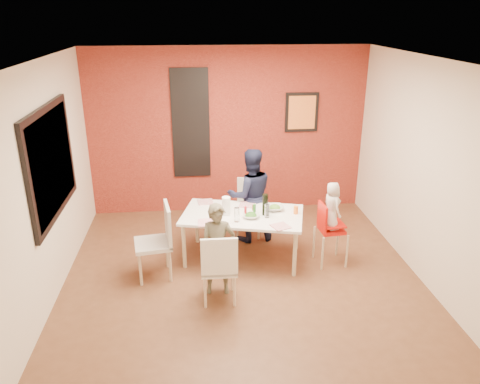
{
  "coord_description": "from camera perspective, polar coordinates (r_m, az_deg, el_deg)",
  "views": [
    {
      "loc": [
        -0.55,
        -5.18,
        3.2
      ],
      "look_at": [
        0.0,
        0.3,
        1.05
      ],
      "focal_mm": 35.0,
      "sensor_mm": 36.0,
      "label": 1
    }
  ],
  "objects": [
    {
      "name": "art_print_canvas",
      "position": [
        7.74,
        7.56,
        9.58
      ],
      "size": [
        0.44,
        0.01,
        0.54
      ],
      "primitive_type": "cube",
      "color": "#F99637",
      "rests_on": "wall_back"
    },
    {
      "name": "paper_towel_roll",
      "position": [
        6.17,
        -1.69,
        -1.72
      ],
      "size": [
        0.11,
        0.11,
        0.25
      ],
      "primitive_type": "cylinder",
      "color": "white",
      "rests_on": "dining_table"
    },
    {
      "name": "brick_accent_wall",
      "position": [
        7.66,
        -1.46,
        7.34
      ],
      "size": [
        4.5,
        0.02,
        2.7
      ],
      "primitive_type": "cube",
      "color": "maroon",
      "rests_on": "ground"
    },
    {
      "name": "ceiling",
      "position": [
        5.24,
        0.34,
        15.83
      ],
      "size": [
        4.5,
        4.5,
        0.02
      ],
      "primitive_type": "cube",
      "color": "white",
      "rests_on": "wall_back"
    },
    {
      "name": "picture_window_pane",
      "position": [
        5.87,
        -21.89,
        3.41
      ],
      "size": [
        0.02,
        1.55,
        1.15
      ],
      "primitive_type": "cube",
      "color": "black",
      "rests_on": "wall_left"
    },
    {
      "name": "glassblock_strip",
      "position": [
        7.59,
        -6.03,
        8.26
      ],
      "size": [
        0.55,
        0.03,
        1.7
      ],
      "primitive_type": "cube",
      "color": "silver",
      "rests_on": "wall_back"
    },
    {
      "name": "high_chair",
      "position": [
        6.29,
        10.77,
        -4.29
      ],
      "size": [
        0.4,
        0.4,
        0.87
      ],
      "rotation": [
        0.0,
        0.0,
        1.66
      ],
      "color": "red",
      "rests_on": "ground"
    },
    {
      "name": "chair_left",
      "position": [
        5.97,
        -9.79,
        -5.48
      ],
      "size": [
        0.51,
        0.51,
        0.97
      ],
      "rotation": [
        0.0,
        0.0,
        4.87
      ],
      "color": "silver",
      "rests_on": "ground"
    },
    {
      "name": "sippy_cup",
      "position": [
        6.27,
        6.82,
        -2.2
      ],
      "size": [
        0.06,
        0.06,
        0.11
      ],
      "primitive_type": "cylinder",
      "color": "orange",
      "rests_on": "dining_table"
    },
    {
      "name": "chair_near",
      "position": [
        5.38,
        -2.57,
        -8.92
      ],
      "size": [
        0.41,
        0.41,
        0.89
      ],
      "rotation": [
        0.0,
        0.0,
        3.13
      ],
      "color": "white",
      "rests_on": "ground"
    },
    {
      "name": "wall_front",
      "position": [
        3.51,
        4.25,
        -10.56
      ],
      "size": [
        4.5,
        0.02,
        2.7
      ],
      "primitive_type": "cube",
      "color": "beige",
      "rests_on": "ground"
    },
    {
      "name": "wine_bottle",
      "position": [
        6.17,
        3.08,
        -1.55
      ],
      "size": [
        0.08,
        0.08,
        0.29
      ],
      "primitive_type": "cylinder",
      "color": "black",
      "rests_on": "dining_table"
    },
    {
      "name": "wine_glass_b",
      "position": [
        6.12,
        3.3,
        -2.3
      ],
      "size": [
        0.06,
        0.06,
        0.18
      ],
      "primitive_type": "cylinder",
      "color": "white",
      "rests_on": "dining_table"
    },
    {
      "name": "dining_table",
      "position": [
        6.27,
        0.31,
        -3.18
      ],
      "size": [
        1.75,
        1.24,
        0.66
      ],
      "rotation": [
        0.0,
        0.0,
        -0.25
      ],
      "color": "white",
      "rests_on": "ground"
    },
    {
      "name": "condiment_red",
      "position": [
        6.17,
        0.67,
        -2.34
      ],
      "size": [
        0.03,
        0.03,
        0.13
      ],
      "primitive_type": "cylinder",
      "color": "red",
      "rests_on": "dining_table"
    },
    {
      "name": "condiment_brown",
      "position": [
        6.23,
        1.62,
        -2.13
      ],
      "size": [
        0.03,
        0.03,
        0.12
      ],
      "primitive_type": "cylinder",
      "color": "brown",
      "rests_on": "dining_table"
    },
    {
      "name": "ground",
      "position": [
        6.12,
        0.29,
        -10.23
      ],
      "size": [
        4.5,
        4.5,
        0.0
      ],
      "primitive_type": "plane",
      "color": "brown",
      "rests_on": "ground"
    },
    {
      "name": "wine_glass_a",
      "position": [
        5.99,
        -0.38,
        -2.78
      ],
      "size": [
        0.07,
        0.07,
        0.19
      ],
      "primitive_type": "cylinder",
      "color": "white",
      "rests_on": "dining_table"
    },
    {
      "name": "plate_near_right",
      "position": [
        5.9,
        4.98,
        -4.2
      ],
      "size": [
        0.27,
        0.27,
        0.01
      ],
      "primitive_type": "cube",
      "rotation": [
        0.0,
        0.0,
        0.38
      ],
      "color": "white",
      "rests_on": "dining_table"
    },
    {
      "name": "toddler",
      "position": [
        6.17,
        11.14,
        -1.66
      ],
      "size": [
        0.28,
        0.36,
        0.64
      ],
      "primitive_type": "imported",
      "rotation": [
        0.0,
        0.0,
        1.84
      ],
      "color": "beige",
      "rests_on": "high_chair"
    },
    {
      "name": "plate_far_left",
      "position": [
        6.63,
        -4.24,
        -1.21
      ],
      "size": [
        0.23,
        0.23,
        0.01
      ],
      "primitive_type": "cube",
      "rotation": [
        0.0,
        0.0,
        0.1
      ],
      "color": "silver",
      "rests_on": "dining_table"
    },
    {
      "name": "plate_near_left",
      "position": [
        5.99,
        -4.0,
        -3.75
      ],
      "size": [
        0.24,
        0.24,
        0.01
      ],
      "primitive_type": "cube",
      "rotation": [
        0.0,
        0.0,
        -0.01
      ],
      "color": "white",
      "rests_on": "dining_table"
    },
    {
      "name": "art_print_frame",
      "position": [
        7.75,
        7.53,
        9.61
      ],
      "size": [
        0.54,
        0.03,
        0.64
      ],
      "primitive_type": "cube",
      "color": "black",
      "rests_on": "wall_back"
    },
    {
      "name": "wall_left",
      "position": [
        5.76,
        -22.55,
        0.88
      ],
      "size": [
        0.02,
        4.5,
        2.7
      ],
      "primitive_type": "cube",
      "color": "beige",
      "rests_on": "ground"
    },
    {
      "name": "salad_bowl_b",
      "position": [
        6.37,
        4.27,
        -1.95
      ],
      "size": [
        0.24,
        0.24,
        0.06
      ],
      "primitive_type": "imported",
      "rotation": [
        0.0,
        0.0,
        -0.01
      ],
      "color": "silver",
      "rests_on": "dining_table"
    },
    {
      "name": "picture_window_frame",
      "position": [
        5.87,
        -22.03,
        3.4
      ],
      "size": [
        0.05,
        1.7,
        1.3
      ],
      "primitive_type": "cube",
      "color": "black",
      "rests_on": "wall_left"
    },
    {
      "name": "condiment_green",
      "position": [
        6.19,
        1.78,
        -2.14
      ],
      "size": [
        0.04,
        0.04,
        0.15
      ],
      "primitive_type": "cylinder",
      "color": "#307D29",
      "rests_on": "dining_table"
    },
    {
      "name": "wall_back",
      "position": [
        7.68,
        -1.47,
        7.37
      ],
      "size": [
        4.5,
        0.02,
        2.7
      ],
      "primitive_type": "cube",
      "color": "beige",
      "rests_on": "ground"
    },
    {
      "name": "child_near",
      "position": [
        5.55,
        -2.72,
        -7.02
      ],
      "size": [
        0.43,
        0.29,
        1.14
      ],
      "primitive_type": "imported",
      "rotation": [
        0.0,
        0.0,
        -0.05
      ],
      "color": "brown",
      "rests_on": "ground"
    },
    {
      "name": "glassblock_surround",
      "position": [
        7.59,
        -6.03,
        8.25
      ],
      "size": [
        0.6,
        0.03,
        1.76
      ],
      "primitive_type": "cube",
      "color": "black",
      "rests_on": "wall_back"
    },
    {
      "name": "chair_far",
      "position": [
        7.07,
        1.15,
        -1.4
      ],
      "size": [
        0.46,
        0.46,
        0.84
      ],
      "rotation": [
        0.0,
        0.0,
        -0.21
      ],
      "color": "white",
      "rests_on": "ground"
    },
    {
      "name": "wall_right",
      "position": [
        6.18,
        21.57,
        2.35
      ],
      "size": [
        0.02,
        4.5,
        2.7
      ],
      "primitive_type": "cube",
      "color": "beige",
      "rests_on": "ground"
    },
    {
      "name": "plate_far_mid",
      "position": [
        6.52,
        0.94,
        -1.56
      ],
      "size": [
        0.27,
        0.27,
        0.01
      ],
      "primitive_type": "cube",
      "rotation": [
        0.0,
        0.0,
        -0.26
      ],
      "color": "silver",
      "rests_on": "dining_table"
    },
    {
      "name": "child_far",
      "position": [
        6.77,
        1.27,
        -0.4
      ],
      "size": [
        0.74,
        0.61,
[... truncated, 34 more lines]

